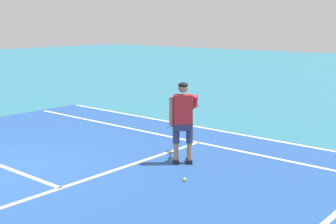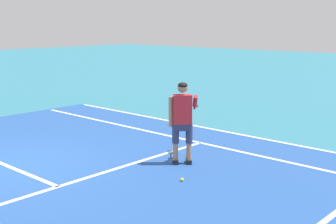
{
  "view_description": "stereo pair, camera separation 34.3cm",
  "coord_description": "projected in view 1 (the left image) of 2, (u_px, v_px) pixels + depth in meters",
  "views": [
    {
      "loc": [
        -4.59,
        -8.16,
        2.88
      ],
      "look_at": [
        2.54,
        -2.16,
        1.05
      ],
      "focal_mm": 48.27,
      "sensor_mm": 36.0,
      "label": 1
    },
    {
      "loc": [
        -4.36,
        -8.42,
        2.88
      ],
      "look_at": [
        2.54,
        -2.16,
        1.05
      ],
      "focal_mm": 48.27,
      "sensor_mm": 36.0,
      "label": 2
    }
  ],
  "objects": [
    {
      "name": "ground_plane",
      "position": [
        6.0,
        168.0,
        9.15
      ],
      "size": [
        80.0,
        80.0,
        0.0
      ],
      "primitive_type": "plane",
      "color": "teal"
    },
    {
      "name": "court_inner_surface",
      "position": [
        25.0,
        175.0,
        8.73
      ],
      "size": [
        10.98,
        10.95,
        0.0
      ],
      "primitive_type": "cube",
      "color": "#234C93",
      "rests_on": "ground"
    },
    {
      "name": "line_service",
      "position": [
        60.0,
        188.0,
        8.02
      ],
      "size": [
        8.23,
        0.1,
        0.01
      ],
      "primitive_type": "cube",
      "color": "white",
      "rests_on": "ground"
    },
    {
      "name": "tennis_ball_near_feet",
      "position": [
        185.0,
        179.0,
        8.38
      ],
      "size": [
        0.07,
        0.07,
        0.07
      ],
      "primitive_type": "sphere",
      "color": "#CCE02D",
      "rests_on": "ground"
    },
    {
      "name": "line_doubles_right",
      "position": [
        195.0,
        126.0,
        12.85
      ],
      "size": [
        0.1,
        10.55,
        0.01
      ],
      "primitive_type": "cube",
      "color": "white",
      "rests_on": "ground"
    },
    {
      "name": "tennis_player",
      "position": [
        183.0,
        117.0,
        9.28
      ],
      "size": [
        1.16,
        0.73,
        1.71
      ],
      "color": "black",
      "rests_on": "ground"
    },
    {
      "name": "line_singles_right",
      "position": [
        163.0,
        135.0,
        11.82
      ],
      "size": [
        0.1,
        10.55,
        0.01
      ],
      "primitive_type": "cube",
      "color": "white",
      "rests_on": "ground"
    }
  ]
}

